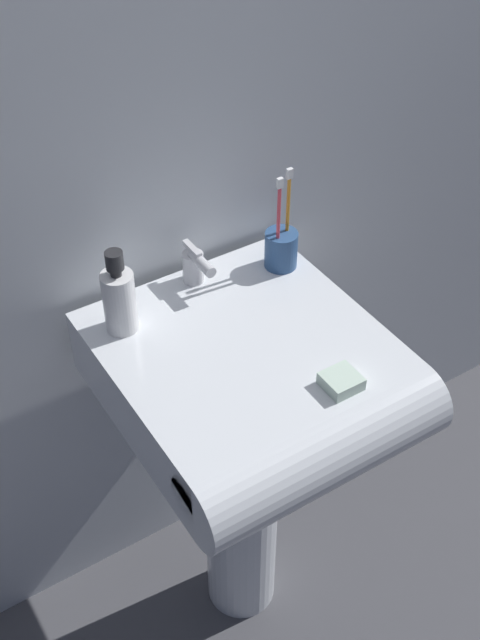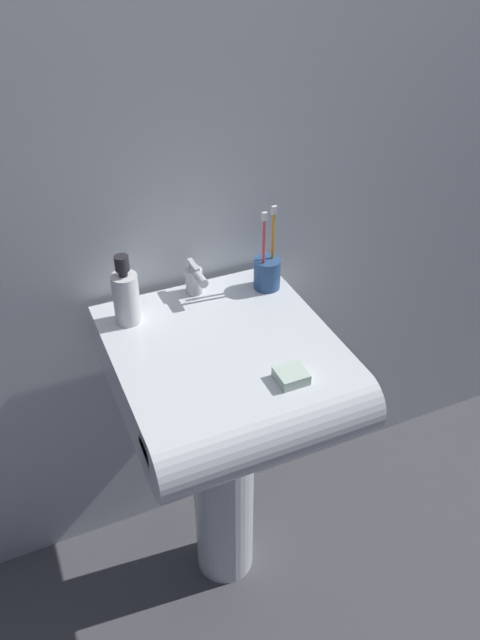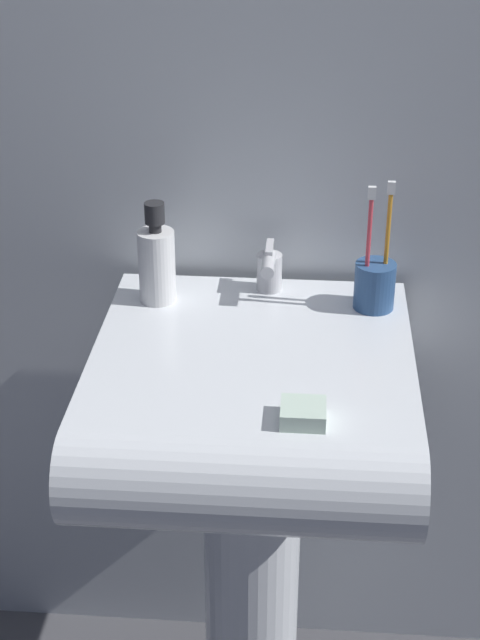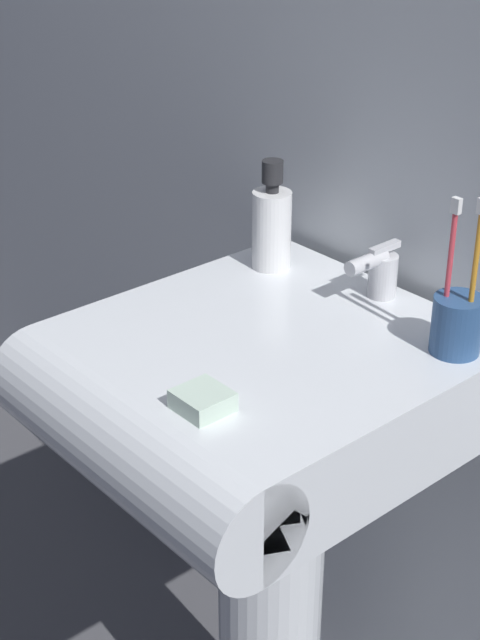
% 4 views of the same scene
% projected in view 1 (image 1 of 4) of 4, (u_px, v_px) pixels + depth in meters
% --- Properties ---
extents(ground_plane, '(6.00, 6.00, 0.00)m').
position_uv_depth(ground_plane, '(241.00, 588.00, 1.99)').
color(ground_plane, '#4C4C51').
rests_on(ground_plane, ground).
extents(wall_back, '(5.00, 0.05, 2.40)m').
position_uv_depth(wall_back, '(154.00, 92.00, 1.38)').
color(wall_back, silver).
rests_on(wall_back, ground).
extents(sink_pedestal, '(0.16, 0.16, 0.70)m').
position_uv_depth(sink_pedestal, '(241.00, 503.00, 1.76)').
color(sink_pedestal, white).
rests_on(sink_pedestal, ground).
extents(sink_basin, '(0.48, 0.54, 0.14)m').
position_uv_depth(sink_basin, '(257.00, 384.00, 1.45)').
color(sink_basin, white).
rests_on(sink_basin, sink_pedestal).
extents(faucet, '(0.04, 0.10, 0.08)m').
position_uv_depth(faucet, '(195.00, 265.00, 1.54)').
color(faucet, silver).
rests_on(faucet, sink_basin).
extents(toothbrush_cup, '(0.07, 0.07, 0.21)m').
position_uv_depth(toothbrush_cup, '(281.00, 247.00, 1.58)').
color(toothbrush_cup, '#2D5184').
rests_on(toothbrush_cup, sink_basin).
extents(soap_bottle, '(0.06, 0.06, 0.17)m').
position_uv_depth(soap_bottle, '(119.00, 299.00, 1.42)').
color(soap_bottle, white).
rests_on(soap_bottle, sink_basin).
extents(bar_soap, '(0.06, 0.06, 0.02)m').
position_uv_depth(bar_soap, '(341.00, 381.00, 1.35)').
color(bar_soap, silver).
rests_on(bar_soap, sink_basin).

